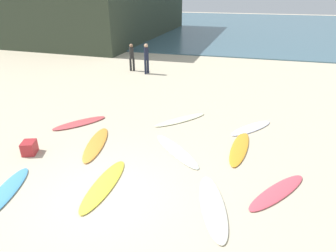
{
  "coord_description": "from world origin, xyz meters",
  "views": [
    {
      "loc": [
        3.16,
        -5.46,
        4.95
      ],
      "look_at": [
        0.66,
        3.87,
        0.3
      ],
      "focal_mm": 31.08,
      "sensor_mm": 36.0,
      "label": 1
    }
  ],
  "objects_px": {
    "surfboard_2": "(104,185)",
    "surfboard_7": "(180,120)",
    "surfboard_0": "(80,123)",
    "beach_cooler": "(29,148)",
    "surfboard_5": "(251,128)",
    "surfboard_1": "(96,144)",
    "surfboard_6": "(5,193)",
    "beachgoer_near": "(132,56)",
    "surfboard_4": "(176,151)",
    "surfboard_9": "(239,148)",
    "beachgoer_mid": "(146,57)",
    "surfboard_3": "(213,206)",
    "surfboard_8": "(277,192)"
  },
  "relations": [
    {
      "from": "surfboard_2",
      "to": "surfboard_7",
      "type": "height_order",
      "value": "surfboard_2"
    },
    {
      "from": "surfboard_2",
      "to": "surfboard_0",
      "type": "bearing_deg",
      "value": 128.89
    },
    {
      "from": "beach_cooler",
      "to": "surfboard_5",
      "type": "bearing_deg",
      "value": 28.35
    },
    {
      "from": "surfboard_1",
      "to": "surfboard_6",
      "type": "relative_size",
      "value": 1.07
    },
    {
      "from": "surfboard_7",
      "to": "beachgoer_near",
      "type": "xyz_separation_m",
      "value": [
        -4.73,
        6.75,
        0.93
      ]
    },
    {
      "from": "surfboard_1",
      "to": "surfboard_7",
      "type": "distance_m",
      "value": 3.63
    },
    {
      "from": "surfboard_4",
      "to": "surfboard_7",
      "type": "distance_m",
      "value": 2.5
    },
    {
      "from": "surfboard_6",
      "to": "beachgoer_near",
      "type": "relative_size",
      "value": 1.35
    },
    {
      "from": "surfboard_7",
      "to": "beach_cooler",
      "type": "relative_size",
      "value": 4.99
    },
    {
      "from": "surfboard_0",
      "to": "surfboard_6",
      "type": "xyz_separation_m",
      "value": [
        0.37,
        -4.4,
        -0.0
      ]
    },
    {
      "from": "surfboard_1",
      "to": "surfboard_9",
      "type": "relative_size",
      "value": 0.98
    },
    {
      "from": "surfboard_9",
      "to": "beachgoer_mid",
      "type": "relative_size",
      "value": 1.36
    },
    {
      "from": "surfboard_3",
      "to": "surfboard_5",
      "type": "distance_m",
      "value": 4.88
    },
    {
      "from": "surfboard_6",
      "to": "beachgoer_mid",
      "type": "height_order",
      "value": "beachgoer_mid"
    },
    {
      "from": "surfboard_9",
      "to": "beachgoer_near",
      "type": "height_order",
      "value": "beachgoer_near"
    },
    {
      "from": "surfboard_0",
      "to": "surfboard_2",
      "type": "bearing_deg",
      "value": -11.68
    },
    {
      "from": "surfboard_1",
      "to": "surfboard_2",
      "type": "xyz_separation_m",
      "value": [
        1.3,
        -2.01,
        -0.01
      ]
    },
    {
      "from": "surfboard_3",
      "to": "beachgoer_near",
      "type": "relative_size",
      "value": 1.43
    },
    {
      "from": "beachgoer_mid",
      "to": "surfboard_7",
      "type": "bearing_deg",
      "value": 59.78
    },
    {
      "from": "surfboard_0",
      "to": "surfboard_8",
      "type": "height_order",
      "value": "surfboard_0"
    },
    {
      "from": "surfboard_3",
      "to": "surfboard_2",
      "type": "bearing_deg",
      "value": 162.5
    },
    {
      "from": "surfboard_3",
      "to": "beach_cooler",
      "type": "bearing_deg",
      "value": 154.49
    },
    {
      "from": "surfboard_8",
      "to": "beachgoer_mid",
      "type": "distance_m",
      "value": 12.46
    },
    {
      "from": "surfboard_1",
      "to": "surfboard_9",
      "type": "bearing_deg",
      "value": 179.32
    },
    {
      "from": "surfboard_2",
      "to": "surfboard_5",
      "type": "xyz_separation_m",
      "value": [
        3.88,
        4.72,
        -0.0
      ]
    },
    {
      "from": "surfboard_0",
      "to": "surfboard_3",
      "type": "bearing_deg",
      "value": 8.26
    },
    {
      "from": "surfboard_0",
      "to": "surfboard_6",
      "type": "distance_m",
      "value": 4.41
    },
    {
      "from": "surfboard_8",
      "to": "beach_cooler",
      "type": "distance_m",
      "value": 7.7
    },
    {
      "from": "surfboard_5",
      "to": "surfboard_9",
      "type": "relative_size",
      "value": 0.85
    },
    {
      "from": "surfboard_3",
      "to": "surfboard_4",
      "type": "bearing_deg",
      "value": 106.29
    },
    {
      "from": "beachgoer_near",
      "to": "beachgoer_mid",
      "type": "relative_size",
      "value": 0.93
    },
    {
      "from": "surfboard_0",
      "to": "surfboard_6",
      "type": "relative_size",
      "value": 0.93
    },
    {
      "from": "surfboard_0",
      "to": "surfboard_3",
      "type": "xyz_separation_m",
      "value": [
        5.74,
        -3.48,
        -0.0
      ]
    },
    {
      "from": "surfboard_6",
      "to": "surfboard_8",
      "type": "relative_size",
      "value": 0.98
    },
    {
      "from": "surfboard_9",
      "to": "surfboard_5",
      "type": "bearing_deg",
      "value": -95.98
    },
    {
      "from": "surfboard_0",
      "to": "surfboard_2",
      "type": "height_order",
      "value": "surfboard_0"
    },
    {
      "from": "surfboard_4",
      "to": "beachgoer_near",
      "type": "distance_m",
      "value": 10.6
    },
    {
      "from": "surfboard_6",
      "to": "surfboard_9",
      "type": "bearing_deg",
      "value": 21.7
    },
    {
      "from": "surfboard_9",
      "to": "beachgoer_mid",
      "type": "distance_m",
      "value": 10.12
    },
    {
      "from": "surfboard_6",
      "to": "surfboard_9",
      "type": "height_order",
      "value": "surfboard_6"
    },
    {
      "from": "surfboard_4",
      "to": "surfboard_6",
      "type": "xyz_separation_m",
      "value": [
        -3.86,
        -3.31,
        0.01
      ]
    },
    {
      "from": "surfboard_9",
      "to": "surfboard_0",
      "type": "bearing_deg",
      "value": 2.86
    },
    {
      "from": "surfboard_0",
      "to": "surfboard_4",
      "type": "xyz_separation_m",
      "value": [
        4.23,
        -1.09,
        -0.01
      ]
    },
    {
      "from": "surfboard_5",
      "to": "surfboard_9",
      "type": "xyz_separation_m",
      "value": [
        -0.37,
        -1.69,
        0.0
      ]
    },
    {
      "from": "surfboard_2",
      "to": "surfboard_9",
      "type": "distance_m",
      "value": 4.64
    },
    {
      "from": "beachgoer_near",
      "to": "beachgoer_mid",
      "type": "xyz_separation_m",
      "value": [
        1.14,
        -0.43,
        0.09
      ]
    },
    {
      "from": "surfboard_4",
      "to": "surfboard_8",
      "type": "distance_m",
      "value": 3.39
    },
    {
      "from": "surfboard_7",
      "to": "surfboard_0",
      "type": "bearing_deg",
      "value": -117.2
    },
    {
      "from": "surfboard_2",
      "to": "beach_cooler",
      "type": "bearing_deg",
      "value": 163.1
    },
    {
      "from": "surfboard_0",
      "to": "surfboard_4",
      "type": "distance_m",
      "value": 4.37
    }
  ]
}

